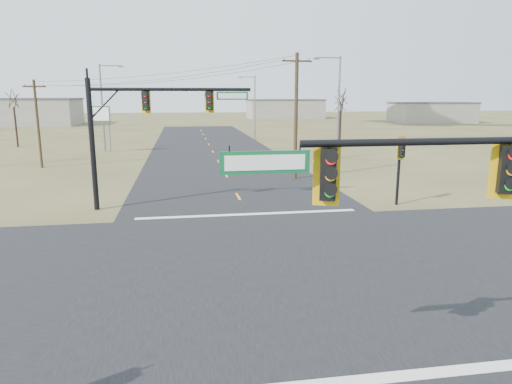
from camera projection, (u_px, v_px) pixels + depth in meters
ground at (276, 264)px, 17.51m from camera, size 320.00×320.00×0.00m
road_ew at (276, 264)px, 17.51m from camera, size 160.00×14.00×0.02m
road_ns at (276, 264)px, 17.50m from camera, size 14.00×160.00×0.02m
stop_bar_near at (343, 382)px, 10.26m from camera, size 12.00×0.40×0.01m
stop_bar_far at (248, 214)px, 24.74m from camera, size 12.00×0.40×0.01m
mast_arm_near at (500, 187)px, 9.88m from camera, size 10.32×0.57×6.02m
mast_arm_far at (145, 116)px, 25.26m from camera, size 8.98×0.60×7.27m
pedestal_signal_ne at (401, 155)px, 26.30m from camera, size 0.66×0.56×4.07m
utility_pole_near at (296, 115)px, 34.37m from camera, size 2.30×0.37×9.42m
utility_pole_far at (38, 122)px, 40.04m from camera, size 1.88×0.32×7.69m
highway_sign at (99, 119)px, 50.63m from camera, size 2.61×1.07×5.19m
streetlight_a at (337, 102)px, 45.73m from camera, size 2.84×0.37×10.17m
streetlight_b at (254, 104)px, 65.50m from camera, size 2.55×0.38×9.10m
streetlight_c at (104, 103)px, 52.29m from camera, size 2.74×0.27×9.84m
bare_tree_b at (13, 98)px, 55.97m from camera, size 2.97×2.97×7.51m
bare_tree_c at (341, 102)px, 55.86m from camera, size 3.80×3.80×7.07m
bare_tree_d at (341, 95)px, 59.04m from camera, size 3.18×3.18×7.87m
warehouse_left at (9, 112)px, 97.64m from camera, size 28.00×14.00×5.50m
warehouse_mid at (285, 109)px, 127.10m from camera, size 20.00×12.00×5.00m
warehouse_right at (432, 113)px, 107.67m from camera, size 18.00×10.00×4.50m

